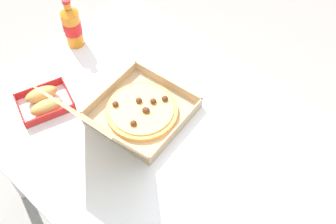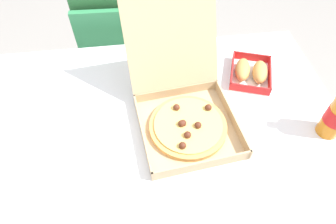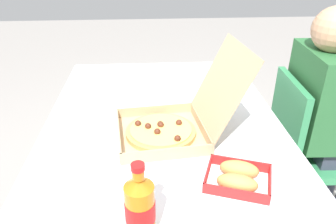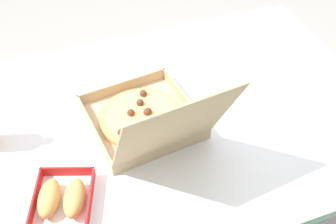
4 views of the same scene
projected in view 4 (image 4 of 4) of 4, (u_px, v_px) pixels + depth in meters
The scene contains 4 objects.
dining_table at pixel (176, 131), 1.40m from camera, with size 1.34×0.94×0.73m.
pizza_box_open at pixel (147, 119), 1.27m from camera, with size 0.36×0.48×0.33m.
bread_side_box at pixel (62, 199), 1.09m from camera, with size 0.20×0.23×0.06m.
paper_menu at pixel (262, 54), 1.57m from camera, with size 0.21×0.15×0.00m, color white.
Camera 4 is at (0.35, 0.88, 1.69)m, focal length 45.03 mm.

